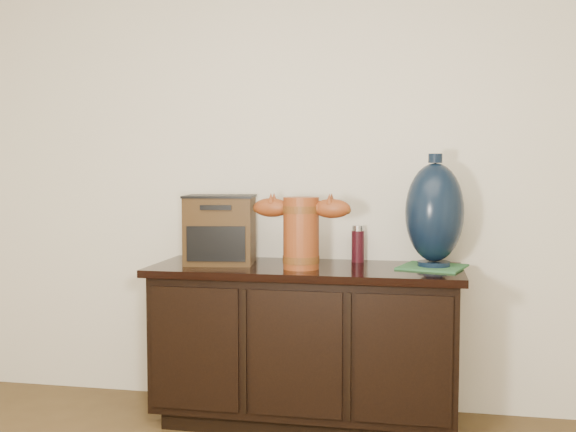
% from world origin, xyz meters
% --- Properties ---
extents(room, '(5.00, 5.00, 5.00)m').
position_xyz_m(room, '(0.00, 0.00, 1.30)').
color(room, '#4F381B').
rests_on(room, ground).
extents(sideboard, '(1.46, 0.56, 0.75)m').
position_xyz_m(sideboard, '(0.00, 2.23, 0.39)').
color(sideboard, black).
rests_on(sideboard, ground).
extents(terracotta_vessel, '(0.47, 0.18, 0.33)m').
position_xyz_m(terracotta_vessel, '(-0.01, 2.14, 0.94)').
color(terracotta_vessel, brown).
rests_on(terracotta_vessel, sideboard).
extents(tv_radio, '(0.37, 0.31, 0.33)m').
position_xyz_m(tv_radio, '(-0.42, 2.24, 0.92)').
color(tv_radio, '#38230E').
rests_on(tv_radio, sideboard).
extents(green_mat, '(0.35, 0.35, 0.01)m').
position_xyz_m(green_mat, '(0.59, 2.29, 0.76)').
color(green_mat, '#306B3A').
rests_on(green_mat, sideboard).
extents(lamp_base, '(0.33, 0.33, 0.52)m').
position_xyz_m(lamp_base, '(0.60, 2.29, 1.01)').
color(lamp_base, black).
rests_on(lamp_base, green_mat).
extents(spray_can, '(0.06, 0.06, 0.18)m').
position_xyz_m(spray_can, '(0.23, 2.42, 0.84)').
color(spray_can, '#550E1B').
rests_on(spray_can, sideboard).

